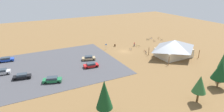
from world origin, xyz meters
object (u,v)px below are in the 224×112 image
(trash_bin, at_px, (115,45))
(bicycle_green_edge_south, at_px, (166,47))
(bicycle_yellow_front_row, at_px, (138,46))
(bicycle_white_trailside, at_px, (130,49))
(bicycle_orange_lone_east, at_px, (159,38))
(bicycle_black_near_sign, at_px, (162,40))
(car_tan_front_row, at_px, (89,58))
(car_blue_back_corner, at_px, (6,59))
(bicycle_purple_by_bin, at_px, (154,41))
(bicycle_red_back_row, at_px, (145,51))
(car_red_far_end, at_px, (91,65))
(pine_mideast, at_px, (224,59))
(pine_west, at_px, (104,95))
(lot_sign, at_px, (106,46))
(bicycle_silver_lone_west, at_px, (146,53))
(car_green_mid_lot, at_px, (52,80))
(car_black_inner_stall, at_px, (22,76))
(visitor_crossing_yard, at_px, (134,44))
(bicycle_teal_yard_center, at_px, (148,39))
(bike_pavilion, at_px, (174,47))
(car_silver_end_stall, at_px, (2,72))
(pine_midwest, at_px, (200,84))
(pine_east, at_px, (221,70))

(trash_bin, bearing_deg, bicycle_green_edge_south, 147.78)
(bicycle_yellow_front_row, bearing_deg, bicycle_white_trailside, 24.67)
(bicycle_green_edge_south, xyz_separation_m, bicycle_orange_lone_east, (-5.60, -10.89, 0.01))
(bicycle_black_near_sign, distance_m, bicycle_orange_lone_east, 3.01)
(car_tan_front_row, height_order, car_blue_back_corner, car_blue_back_corner)
(car_blue_back_corner, bearing_deg, trash_bin, 177.12)
(bicycle_orange_lone_east, bearing_deg, bicycle_purple_by_bin, 29.06)
(trash_bin, distance_m, bicycle_yellow_front_row, 8.90)
(trash_bin, bearing_deg, bicycle_red_back_row, 119.95)
(car_red_far_end, bearing_deg, car_blue_back_corner, -36.95)
(pine_mideast, relative_size, pine_west, 1.06)
(lot_sign, relative_size, bicycle_green_edge_south, 1.27)
(bicycle_silver_lone_west, distance_m, car_tan_front_row, 20.19)
(car_green_mid_lot, bearing_deg, bicycle_silver_lone_west, -169.75)
(bicycle_silver_lone_west, relative_size, car_blue_back_corner, 0.33)
(bicycle_silver_lone_west, relative_size, car_tan_front_row, 0.36)
(bicycle_white_trailside, xyz_separation_m, car_red_far_end, (18.66, 7.75, 0.35))
(bicycle_purple_by_bin, distance_m, bicycle_red_back_row, 14.50)
(car_tan_front_row, height_order, car_green_mid_lot, car_green_mid_lot)
(bicycle_green_edge_south, distance_m, car_blue_back_corner, 56.06)
(trash_bin, height_order, pine_west, pine_west)
(bicycle_red_back_row, bearing_deg, trash_bin, -60.05)
(bicycle_purple_by_bin, bearing_deg, car_black_inner_stall, 12.18)
(bicycle_orange_lone_east, xyz_separation_m, visitor_crossing_yard, (15.53, 3.93, 0.53))
(bicycle_red_back_row, relative_size, bicycle_yellow_front_row, 1.31)
(bicycle_green_edge_south, xyz_separation_m, bicycle_teal_yard_center, (-0.14, -11.63, -0.04))
(lot_sign, relative_size, bicycle_silver_lone_west, 1.33)
(bicycle_red_back_row, bearing_deg, visitor_crossing_yard, -92.38)
(trash_bin, height_order, bicycle_yellow_front_row, trash_bin)
(car_blue_back_corner, bearing_deg, bicycle_teal_yard_center, 179.21)
(car_green_mid_lot, distance_m, visitor_crossing_yard, 37.89)
(bike_pavilion, bearing_deg, car_silver_end_stall, -12.20)
(pine_midwest, height_order, pine_west, pine_west)
(car_green_mid_lot, bearing_deg, pine_mideast, 155.95)
(pine_east, xyz_separation_m, car_tan_front_row, (20.68, -30.59, -3.66))
(bicycle_black_near_sign, bearing_deg, pine_west, 38.23)
(car_green_mid_lot, bearing_deg, bicycle_purple_by_bin, -159.77)
(pine_east, relative_size, bicycle_purple_by_bin, 4.01)
(pine_east, height_order, car_silver_end_stall, pine_east)
(car_tan_front_row, bearing_deg, pine_mideast, 133.40)
(bicycle_teal_yard_center, height_order, car_silver_end_stall, car_silver_end_stall)
(bicycle_yellow_front_row, height_order, car_silver_end_stall, car_silver_end_stall)
(pine_midwest, height_order, bicycle_silver_lone_west, pine_midwest)
(bicycle_yellow_front_row, relative_size, car_blue_back_corner, 0.26)
(trash_bin, bearing_deg, visitor_crossing_yard, 152.28)
(bike_pavilion, bearing_deg, bicycle_black_near_sign, -119.67)
(car_tan_front_row, xyz_separation_m, car_green_mid_lot, (13.53, 9.94, 0.01))
(bicycle_yellow_front_row, bearing_deg, pine_midwest, 73.99)
(bicycle_teal_yard_center, distance_m, car_black_inner_stall, 53.21)
(pine_east, distance_m, bicycle_silver_lone_west, 26.99)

